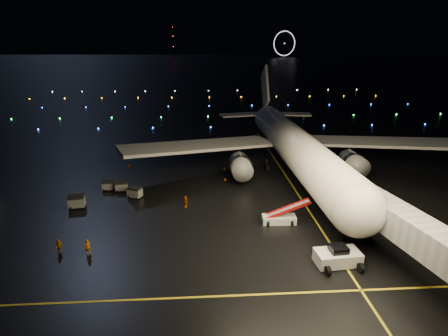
{
  "coord_description": "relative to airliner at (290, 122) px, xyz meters",
  "views": [
    {
      "loc": [
        -2.82,
        -36.77,
        22.04
      ],
      "look_at": [
        0.23,
        12.0,
        5.0
      ],
      "focal_mm": 28.0,
      "sensor_mm": 36.0,
      "label": 1
    }
  ],
  "objects": [
    {
      "name": "ground",
      "position": [
        -13.35,
        273.88,
        -8.86
      ],
      "size": [
        2000.0,
        2000.0,
        0.0
      ],
      "primitive_type": "plane",
      "color": "black",
      "rests_on": "ground"
    },
    {
      "name": "lane_centre",
      "position": [
        -1.35,
        -11.12,
        -8.85
      ],
      "size": [
        0.25,
        80.0,
        0.02
      ],
      "primitive_type": "cube",
      "color": "gold",
      "rests_on": "ground"
    },
    {
      "name": "lane_cross",
      "position": [
        -18.35,
        -36.12,
        -8.85
      ],
      "size": [
        60.0,
        0.25,
        0.02
      ],
      "primitive_type": "cube",
      "color": "gold",
      "rests_on": "ground"
    },
    {
      "name": "airliner",
      "position": [
        0.0,
        0.0,
        0.0
      ],
      "size": [
        63.36,
        60.28,
        17.71
      ],
      "primitive_type": null,
      "rotation": [
        0.0,
        0.0,
        0.01
      ],
      "color": "silver",
      "rests_on": "ground"
    },
    {
      "name": "pushback_tug",
      "position": [
        -2.13,
        -31.8,
        -7.74
      ],
      "size": [
        4.86,
        2.84,
        2.22
      ],
      "primitive_type": "cube",
      "rotation": [
        0.0,
        0.0,
        0.09
      ],
      "color": "silver",
      "rests_on": "ground"
    },
    {
      "name": "belt_loader",
      "position": [
        -6.36,
        -22.19,
        -7.29
      ],
      "size": [
        6.5,
        1.95,
        3.13
      ],
      "primitive_type": null,
      "rotation": [
        0.0,
        0.0,
        -0.03
      ],
      "color": "silver",
      "rests_on": "ground"
    },
    {
      "name": "crew_a",
      "position": [
        -29.26,
        -28.09,
        -7.96
      ],
      "size": [
        0.76,
        0.77,
        1.79
      ],
      "primitive_type": "imported",
      "rotation": [
        0.0,
        0.0,
        0.8
      ],
      "color": "orange",
      "rests_on": "ground"
    },
    {
      "name": "crew_b",
      "position": [
        -32.6,
        -27.58,
        -8.05
      ],
      "size": [
        0.87,
        0.72,
        1.61
      ],
      "primitive_type": "imported",
      "rotation": [
        0.0,
        0.0,
        -0.15
      ],
      "color": "orange",
      "rests_on": "ground"
    },
    {
      "name": "crew_c",
      "position": [
        -18.84,
        -16.64,
        -7.96
      ],
      "size": [
        0.88,
        1.13,
        1.79
      ],
      "primitive_type": "imported",
      "rotation": [
        0.0,
        0.0,
        -1.08
      ],
      "color": "orange",
      "rests_on": "ground"
    },
    {
      "name": "safety_cone_0",
      "position": [
        -10.1,
        -6.33,
        -8.59
      ],
      "size": [
        0.62,
        0.62,
        0.53
      ],
      "primitive_type": "cone",
      "rotation": [
        0.0,
        0.0,
        0.43
      ],
      "color": "#E94B02",
      "rests_on": "ground"
    },
    {
      "name": "safety_cone_1",
      "position": [
        -12.19,
        -0.33,
        -8.62
      ],
      "size": [
        0.48,
        0.48,
        0.47
      ],
      "primitive_type": "cone",
      "rotation": [
        0.0,
        0.0,
        0.17
      ],
      "color": "#E94B02",
      "rests_on": "ground"
    },
    {
      "name": "safety_cone_2",
      "position": [
        -12.44,
        -6.35,
        -8.61
      ],
      "size": [
        0.43,
        0.43,
        0.49
      ],
      "primitive_type": "cone",
      "rotation": [
        0.0,
        0.0,
        -0.0
      ],
      "color": "#E94B02",
      "rests_on": "ground"
    },
    {
      "name": "safety_cone_3",
      "position": [
        -30.67,
        2.24,
        -8.58
      ],
      "size": [
        0.64,
        0.64,
        0.56
      ],
      "primitive_type": "cone",
      "rotation": [
        0.0,
        0.0,
        -0.41
      ],
      "color": "#E94B02",
      "rests_on": "ground"
    },
    {
      "name": "ferris_wheel",
      "position": [
        156.65,
        693.88,
        17.14
      ],
      "size": [
        49.33,
        16.8,
        52.0
      ],
      "primitive_type": null,
      "rotation": [
        0.0,
        0.0,
        0.26
      ],
      "color": "black",
      "rests_on": "ground"
    },
    {
      "name": "radio_mast",
      "position": [
        -73.35,
        713.88,
        23.14
      ],
      "size": [
        1.8,
        1.8,
        64.0
      ],
      "primitive_type": "cylinder",
      "color": "black",
      "rests_on": "ground"
    },
    {
      "name": "taxiway_lights",
      "position": [
        -13.35,
        79.88,
        -8.68
      ],
      "size": [
        164.0,
        92.0,
        0.36
      ],
      "primitive_type": null,
      "color": "black",
      "rests_on": "ground"
    },
    {
      "name": "baggage_cart_0",
      "position": [
        -29.4,
        -9.97,
        -8.08
      ],
      "size": [
        1.95,
        1.46,
        1.55
      ],
      "primitive_type": "cube",
      "rotation": [
        0.0,
        0.0,
        0.1
      ],
      "color": "gray",
      "rests_on": "ground"
    },
    {
      "name": "baggage_cart_1",
      "position": [
        -26.78,
        -12.72,
        -8.01
      ],
      "size": [
        2.38,
        2.05,
        1.69
      ],
      "primitive_type": "cube",
      "rotation": [
        0.0,
        0.0,
        -0.4
      ],
      "color": "gray",
      "rests_on": "ground"
    },
    {
      "name": "baggage_cart_2",
      "position": [
        -34.51,
        -15.81,
        -7.93
      ],
      "size": [
        2.38,
        1.83,
        1.85
      ],
      "primitive_type": "cube",
      "rotation": [
        0.0,
        0.0,
        0.15
      ],
      "color": "gray",
      "rests_on": "ground"
    },
    {
      "name": "baggage_cart_3",
      "position": [
        -31.63,
        -9.43,
        -8.1
      ],
      "size": [
        1.84,
        1.32,
        1.52
      ],
      "primitive_type": "cube",
      "rotation": [
        0.0,
        0.0,
        0.04
      ],
      "color": "gray",
      "rests_on": "ground"
    }
  ]
}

